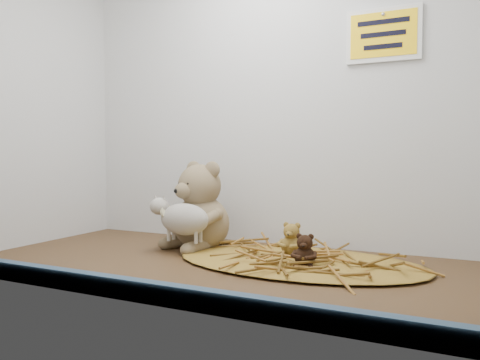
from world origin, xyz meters
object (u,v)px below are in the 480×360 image
at_px(mini_teddy_tan, 292,238).
at_px(mini_teddy_brown, 305,248).
at_px(main_teddy, 201,205).
at_px(toy_lamb, 184,219).

bearing_deg(mini_teddy_tan, mini_teddy_brown, -57.61).
bearing_deg(main_teddy, mini_teddy_brown, 5.06).
height_order(main_teddy, toy_lamb, main_teddy).
xyz_separation_m(toy_lamb, mini_teddy_brown, (0.32, -0.03, -0.04)).
bearing_deg(mini_teddy_tan, main_teddy, 174.53).
bearing_deg(toy_lamb, mini_teddy_brown, -4.66).
height_order(toy_lamb, mini_teddy_brown, toy_lamb).
distance_m(mini_teddy_tan, mini_teddy_brown, 0.11).
bearing_deg(main_teddy, toy_lamb, -66.16).
bearing_deg(mini_teddy_brown, toy_lamb, 166.56).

